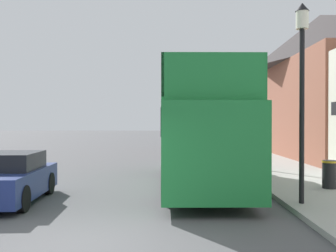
{
  "coord_description": "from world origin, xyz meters",
  "views": [
    {
      "loc": [
        1.65,
        -6.92,
        2.25
      ],
      "look_at": [
        1.5,
        7.28,
        2.1
      ],
      "focal_mm": 42.0,
      "sensor_mm": 36.0,
      "label": 1
    }
  ],
  "objects": [
    {
      "name": "ground_plane",
      "position": [
        0.0,
        21.0,
        0.0
      ],
      "size": [
        144.0,
        144.0,
        0.0
      ],
      "primitive_type": "plane",
      "color": "#4C4C4F"
    },
    {
      "name": "sidewalk",
      "position": [
        6.49,
        18.0,
        0.07
      ],
      "size": [
        3.77,
        108.0,
        0.14
      ],
      "color": "#999993",
      "rests_on": "ground_plane"
    },
    {
      "name": "brick_terrace_rear",
      "position": [
        11.38,
        19.01,
        4.64
      ],
      "size": [
        6.0,
        17.29,
        9.27
      ],
      "color": "#935642",
      "rests_on": "ground_plane"
    },
    {
      "name": "tour_bus",
      "position": [
        2.55,
        6.87,
        1.78
      ],
      "size": [
        2.72,
        9.66,
        3.89
      ],
      "rotation": [
        0.0,
        0.0,
        0.02
      ],
      "color": "#1E7A38",
      "rests_on": "ground_plane"
    },
    {
      "name": "parked_car_ahead_of_bus",
      "position": [
        3.49,
        14.47,
        0.72
      ],
      "size": [
        1.88,
        4.36,
        1.53
      ],
      "rotation": [
        0.0,
        0.0,
        0.02
      ],
      "color": "silver",
      "rests_on": "ground_plane"
    },
    {
      "name": "parked_car_far_side",
      "position": [
        -2.95,
        3.95,
        0.66
      ],
      "size": [
        2.04,
        4.04,
        1.39
      ],
      "rotation": [
        0.0,
        0.0,
        3.19
      ],
      "color": "navy",
      "rests_on": "ground_plane"
    },
    {
      "name": "lamp_post_nearest",
      "position": [
        5.0,
        3.25,
        3.67
      ],
      "size": [
        0.35,
        0.35,
        5.17
      ],
      "color": "black",
      "rests_on": "sidewalk"
    },
    {
      "name": "lamp_post_second",
      "position": [
        5.15,
        11.0,
        3.48
      ],
      "size": [
        0.35,
        0.35,
        4.87
      ],
      "color": "black",
      "rests_on": "sidewalk"
    },
    {
      "name": "litter_bin",
      "position": [
        6.64,
        5.55,
        0.61
      ],
      "size": [
        0.48,
        0.48,
        0.89
      ],
      "color": "black",
      "rests_on": "sidewalk"
    }
  ]
}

